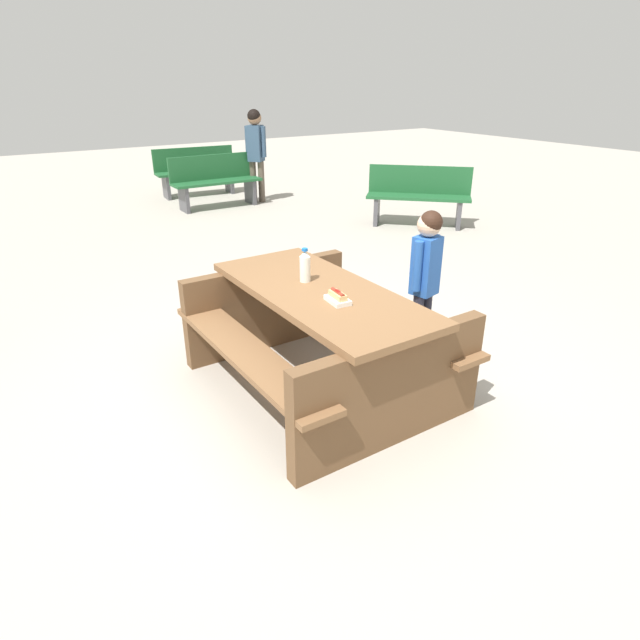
{
  "coord_description": "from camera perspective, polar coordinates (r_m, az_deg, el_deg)",
  "views": [
    {
      "loc": [
        2.83,
        -1.84,
        2.06
      ],
      "look_at": [
        0.0,
        0.0,
        0.52
      ],
      "focal_mm": 30.31,
      "sensor_mm": 36.0,
      "label": 1
    }
  ],
  "objects": [
    {
      "name": "bystander_adult",
      "position": [
        9.77,
        -6.82,
        18.0
      ],
      "size": [
        0.32,
        0.31,
        1.54
      ],
      "color": "brown",
      "rests_on": "ground"
    },
    {
      "name": "hotdog_tray",
      "position": [
        3.41,
        1.88,
        2.36
      ],
      "size": [
        0.19,
        0.13,
        0.08
      ],
      "color": "white",
      "rests_on": "picnic_table"
    },
    {
      "name": "soda_bottle",
      "position": [
        3.74,
        -1.65,
        5.68
      ],
      "size": [
        0.07,
        0.07,
        0.24
      ],
      "color": "silver",
      "rests_on": "picnic_table"
    },
    {
      "name": "child_in_coat",
      "position": [
        4.15,
        11.13,
        5.59
      ],
      "size": [
        0.2,
        0.28,
        1.17
      ],
      "color": "#262633",
      "rests_on": "ground"
    },
    {
      "name": "ground_plane",
      "position": [
        3.96,
        -0.0,
        -6.93
      ],
      "size": [
        30.0,
        30.0,
        0.0
      ],
      "primitive_type": "plane",
      "color": "#ADA599",
      "rests_on": "ground"
    },
    {
      "name": "park_bench_near",
      "position": [
        9.52,
        -10.97,
        14.3
      ],
      "size": [
        0.41,
        1.5,
        0.85
      ],
      "color": "#1E592D",
      "rests_on": "ground"
    },
    {
      "name": "picnic_table",
      "position": [
        3.75,
        -0.0,
        -1.12
      ],
      "size": [
        1.81,
        1.41,
        0.75
      ],
      "color": "brown",
      "rests_on": "ground"
    },
    {
      "name": "park_bench_far",
      "position": [
        10.61,
        -12.92,
        15.15
      ],
      "size": [
        0.51,
        1.53,
        0.85
      ],
      "color": "#1E592D",
      "rests_on": "ground"
    },
    {
      "name": "park_bench_mid",
      "position": [
        8.29,
        10.36,
        12.88
      ],
      "size": [
        1.33,
        1.35,
        0.85
      ],
      "color": "#1E592D",
      "rests_on": "ground"
    }
  ]
}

